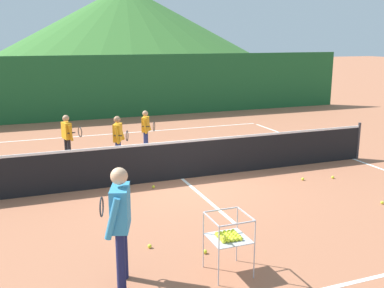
% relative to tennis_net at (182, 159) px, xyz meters
% --- Properties ---
extents(ground_plane, '(120.00, 120.00, 0.00)m').
position_rel_tennis_net_xyz_m(ground_plane, '(0.00, 0.00, -0.50)').
color(ground_plane, '#A86647').
extents(line_baseline_far, '(10.48, 0.08, 0.01)m').
position_rel_tennis_net_xyz_m(line_baseline_far, '(0.00, 5.91, -0.50)').
color(line_baseline_far, white).
rests_on(line_baseline_far, ground).
extents(line_sideline_east, '(0.08, 11.35, 0.01)m').
position_rel_tennis_net_xyz_m(line_sideline_east, '(5.24, 0.00, -0.50)').
color(line_sideline_east, white).
rests_on(line_sideline_east, ground).
extents(line_service_center, '(0.08, 5.87, 0.01)m').
position_rel_tennis_net_xyz_m(line_service_center, '(0.00, 0.00, -0.50)').
color(line_service_center, white).
rests_on(line_service_center, ground).
extents(tennis_net, '(10.83, 0.08, 1.05)m').
position_rel_tennis_net_xyz_m(tennis_net, '(0.00, 0.00, 0.00)').
color(tennis_net, '#333338').
rests_on(tennis_net, ground).
extents(instructor, '(0.47, 0.84, 1.71)m').
position_rel_tennis_net_xyz_m(instructor, '(-2.43, -4.28, 0.53)').
color(instructor, '#191E4C').
rests_on(instructor, ground).
extents(student_0, '(0.52, 0.58, 1.32)m').
position_rel_tennis_net_xyz_m(student_0, '(-2.43, 2.67, 0.30)').
color(student_0, black).
rests_on(student_0, ground).
extents(student_1, '(0.42, 0.73, 1.36)m').
position_rel_tennis_net_xyz_m(student_1, '(-1.19, 1.79, 0.32)').
color(student_1, navy).
rests_on(student_1, ground).
extents(student_2, '(0.41, 0.70, 1.27)m').
position_rel_tennis_net_xyz_m(student_2, '(-0.09, 2.98, 0.26)').
color(student_2, navy).
rests_on(student_2, ground).
extents(ball_cart, '(0.58, 0.58, 0.90)m').
position_rel_tennis_net_xyz_m(ball_cart, '(-0.90, -4.54, 0.08)').
color(ball_cart, '#B7B7BC').
rests_on(ball_cart, ground).
extents(tennis_ball_2, '(0.07, 0.07, 0.07)m').
position_rel_tennis_net_xyz_m(tennis_ball_2, '(3.34, -3.14, -0.47)').
color(tennis_ball_2, yellow).
rests_on(tennis_ball_2, ground).
extents(tennis_ball_4, '(0.07, 0.07, 0.07)m').
position_rel_tennis_net_xyz_m(tennis_ball_4, '(-1.77, -3.35, -0.47)').
color(tennis_ball_4, yellow).
rests_on(tennis_ball_4, ground).
extents(tennis_ball_5, '(0.07, 0.07, 0.07)m').
position_rel_tennis_net_xyz_m(tennis_ball_5, '(-0.86, -0.43, -0.47)').
color(tennis_ball_5, yellow).
rests_on(tennis_ball_5, ground).
extents(tennis_ball_6, '(0.07, 0.07, 0.07)m').
position_rel_tennis_net_xyz_m(tennis_ball_6, '(2.72, -1.18, -0.47)').
color(tennis_ball_6, yellow).
rests_on(tennis_ball_6, ground).
extents(tennis_ball_9, '(0.07, 0.07, 0.07)m').
position_rel_tennis_net_xyz_m(tennis_ball_9, '(3.50, -1.33, -0.47)').
color(tennis_ball_9, yellow).
rests_on(tennis_ball_9, ground).
extents(tennis_ball_10, '(0.07, 0.07, 0.07)m').
position_rel_tennis_net_xyz_m(tennis_ball_10, '(-0.99, -3.86, -0.47)').
color(tennis_ball_10, yellow).
rests_on(tennis_ball_10, ground).
extents(windscreen_fence, '(23.06, 0.08, 2.71)m').
position_rel_tennis_net_xyz_m(windscreen_fence, '(0.00, 9.21, 0.85)').
color(windscreen_fence, '#1E5B2D').
rests_on(windscreen_fence, ground).
extents(hill_0, '(49.64, 49.64, 13.05)m').
position_rel_tennis_net_xyz_m(hill_0, '(16.36, 77.01, 6.02)').
color(hill_0, '#38702D').
rests_on(hill_0, ground).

